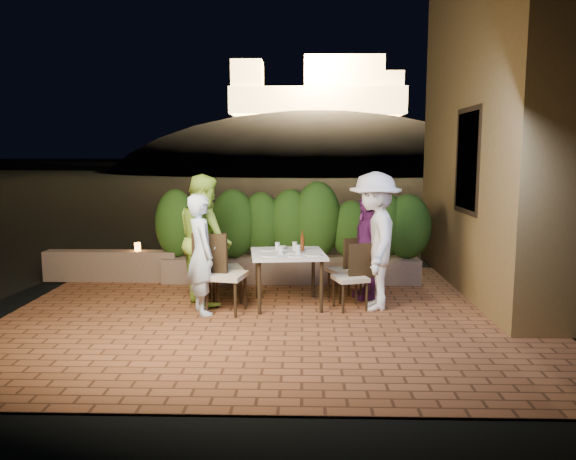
{
  "coord_description": "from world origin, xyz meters",
  "views": [
    {
      "loc": [
        0.39,
        -6.8,
        2.11
      ],
      "look_at": [
        0.19,
        0.93,
        1.05
      ],
      "focal_mm": 35.0,
      "sensor_mm": 36.0,
      "label": 1
    }
  ],
  "objects_px": {
    "diner_white": "(375,241)",
    "parapet_lamp": "(138,247)",
    "bowl": "(281,248)",
    "diner_blue": "(201,254)",
    "chair_right_front": "(350,277)",
    "diner_green": "(205,239)",
    "chair_left_front": "(226,274)",
    "chair_right_back": "(345,269)",
    "chair_left_back": "(225,267)",
    "diner_purple": "(367,247)",
    "dining_table": "(288,279)",
    "beer_bottle": "(302,241)"
  },
  "relations": [
    {
      "from": "diner_white",
      "to": "diner_purple",
      "type": "bearing_deg",
      "value": -174.19
    },
    {
      "from": "diner_white",
      "to": "parapet_lamp",
      "type": "height_order",
      "value": "diner_white"
    },
    {
      "from": "chair_left_back",
      "to": "chair_right_back",
      "type": "bearing_deg",
      "value": -12.92
    },
    {
      "from": "dining_table",
      "to": "beer_bottle",
      "type": "bearing_deg",
      "value": 26.93
    },
    {
      "from": "chair_right_back",
      "to": "parapet_lamp",
      "type": "xyz_separation_m",
      "value": [
        -3.35,
        1.13,
        0.12
      ]
    },
    {
      "from": "beer_bottle",
      "to": "chair_left_back",
      "type": "xyz_separation_m",
      "value": [
        -1.11,
        0.08,
        -0.39
      ]
    },
    {
      "from": "diner_purple",
      "to": "dining_table",
      "type": "bearing_deg",
      "value": -83.99
    },
    {
      "from": "chair_right_front",
      "to": "chair_right_back",
      "type": "xyz_separation_m",
      "value": [
        -0.04,
        0.5,
        -0.0
      ]
    },
    {
      "from": "diner_blue",
      "to": "diner_green",
      "type": "xyz_separation_m",
      "value": [
        -0.04,
        0.54,
        0.12
      ]
    },
    {
      "from": "chair_left_front",
      "to": "diner_green",
      "type": "bearing_deg",
      "value": 137.18
    },
    {
      "from": "bowl",
      "to": "diner_blue",
      "type": "xyz_separation_m",
      "value": [
        -1.01,
        -0.7,
        0.03
      ]
    },
    {
      "from": "chair_right_back",
      "to": "dining_table",
      "type": "bearing_deg",
      "value": -2.94
    },
    {
      "from": "chair_left_back",
      "to": "parapet_lamp",
      "type": "distance_m",
      "value": 2.07
    },
    {
      "from": "diner_white",
      "to": "chair_left_back",
      "type": "bearing_deg",
      "value": -96.43
    },
    {
      "from": "chair_left_back",
      "to": "diner_white",
      "type": "xyz_separation_m",
      "value": [
        2.08,
        -0.3,
        0.43
      ]
    },
    {
      "from": "chair_left_back",
      "to": "chair_right_back",
      "type": "relative_size",
      "value": 1.12
    },
    {
      "from": "chair_right_front",
      "to": "chair_right_back",
      "type": "height_order",
      "value": "chair_right_front"
    },
    {
      "from": "chair_left_front",
      "to": "chair_right_front",
      "type": "bearing_deg",
      "value": 19.62
    },
    {
      "from": "beer_bottle",
      "to": "diner_blue",
      "type": "bearing_deg",
      "value": -158.52
    },
    {
      "from": "beer_bottle",
      "to": "chair_right_back",
      "type": "xyz_separation_m",
      "value": [
        0.61,
        0.23,
        -0.45
      ]
    },
    {
      "from": "chair_left_front",
      "to": "diner_white",
      "type": "bearing_deg",
      "value": 19.75
    },
    {
      "from": "diner_blue",
      "to": "parapet_lamp",
      "type": "relative_size",
      "value": 11.35
    },
    {
      "from": "chair_right_back",
      "to": "diner_blue",
      "type": "bearing_deg",
      "value": -3.95
    },
    {
      "from": "dining_table",
      "to": "chair_right_back",
      "type": "xyz_separation_m",
      "value": [
        0.82,
        0.33,
        0.07
      ]
    },
    {
      "from": "dining_table",
      "to": "diner_purple",
      "type": "height_order",
      "value": "diner_purple"
    },
    {
      "from": "beer_bottle",
      "to": "diner_purple",
      "type": "distance_m",
      "value": 1.0
    },
    {
      "from": "chair_left_back",
      "to": "chair_right_back",
      "type": "height_order",
      "value": "chair_left_back"
    },
    {
      "from": "diner_blue",
      "to": "parapet_lamp",
      "type": "xyz_separation_m",
      "value": [
        -1.41,
        1.89,
        -0.22
      ]
    },
    {
      "from": "chair_right_back",
      "to": "parapet_lamp",
      "type": "bearing_deg",
      "value": -43.83
    },
    {
      "from": "beer_bottle",
      "to": "chair_right_front",
      "type": "xyz_separation_m",
      "value": [
        0.65,
        -0.26,
        -0.44
      ]
    },
    {
      "from": "chair_left_back",
      "to": "diner_white",
      "type": "distance_m",
      "value": 2.15
    },
    {
      "from": "beer_bottle",
      "to": "diner_green",
      "type": "relative_size",
      "value": 0.16
    },
    {
      "from": "chair_right_front",
      "to": "diner_blue",
      "type": "height_order",
      "value": "diner_blue"
    },
    {
      "from": "diner_green",
      "to": "chair_left_front",
      "type": "bearing_deg",
      "value": -169.82
    },
    {
      "from": "chair_left_front",
      "to": "diner_purple",
      "type": "relative_size",
      "value": 0.7
    },
    {
      "from": "chair_right_back",
      "to": "diner_green",
      "type": "xyz_separation_m",
      "value": [
        -1.98,
        -0.21,
        0.47
      ]
    },
    {
      "from": "diner_green",
      "to": "parapet_lamp",
      "type": "height_order",
      "value": "diner_green"
    },
    {
      "from": "diner_blue",
      "to": "bowl",
      "type": "bearing_deg",
      "value": -80.77
    },
    {
      "from": "dining_table",
      "to": "diner_white",
      "type": "distance_m",
      "value": 1.31
    },
    {
      "from": "chair_right_front",
      "to": "chair_right_back",
      "type": "relative_size",
      "value": 1.0
    },
    {
      "from": "dining_table",
      "to": "parapet_lamp",
      "type": "height_order",
      "value": "dining_table"
    },
    {
      "from": "bowl",
      "to": "diner_purple",
      "type": "bearing_deg",
      "value": 6.44
    },
    {
      "from": "diner_purple",
      "to": "chair_left_back",
      "type": "bearing_deg",
      "value": -97.68
    },
    {
      "from": "bowl",
      "to": "diner_blue",
      "type": "bearing_deg",
      "value": -145.29
    },
    {
      "from": "chair_left_front",
      "to": "chair_left_back",
      "type": "distance_m",
      "value": 0.57
    },
    {
      "from": "bowl",
      "to": "chair_right_front",
      "type": "relative_size",
      "value": 0.18
    },
    {
      "from": "bowl",
      "to": "diner_purple",
      "type": "xyz_separation_m",
      "value": [
        1.25,
        0.14,
        -0.01
      ]
    },
    {
      "from": "diner_purple",
      "to": "bowl",
      "type": "bearing_deg",
      "value": -97.91
    },
    {
      "from": "chair_right_back",
      "to": "diner_purple",
      "type": "bearing_deg",
      "value": 170.4
    },
    {
      "from": "chair_left_front",
      "to": "chair_left_back",
      "type": "relative_size",
      "value": 1.05
    }
  ]
}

